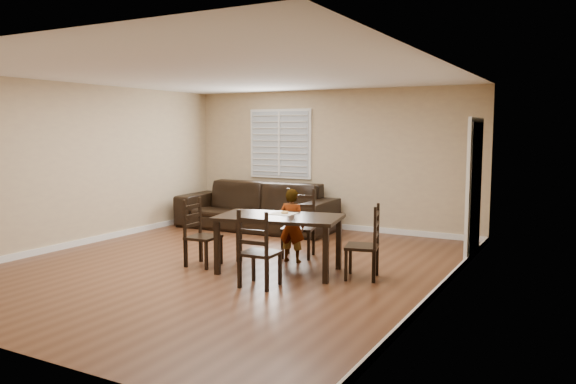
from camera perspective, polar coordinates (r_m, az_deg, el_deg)
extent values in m
plane|color=#58331E|center=(8.15, -6.09, -7.42)|extent=(7.00, 7.00, 0.00)
cube|color=tan|center=(10.99, 4.31, 3.29)|extent=(6.00, 0.04, 2.70)
cube|color=tan|center=(9.96, -20.52, 2.58)|extent=(0.04, 7.00, 2.70)
cube|color=tan|center=(6.70, 15.36, 1.09)|extent=(0.04, 7.00, 2.70)
cube|color=white|center=(7.95, -6.32, 11.82)|extent=(6.00, 7.00, 0.04)
cube|color=white|center=(11.43, -0.83, 4.93)|extent=(1.40, 0.08, 1.40)
cube|color=white|center=(8.88, 18.41, 0.14)|extent=(0.06, 0.94, 2.05)
cylinder|color=#332114|center=(8.60, 17.84, -0.54)|extent=(0.06, 0.06, 0.02)
cube|color=white|center=(11.12, 4.22, -3.42)|extent=(6.00, 0.03, 0.10)
cube|color=white|center=(10.11, -20.17, -4.79)|extent=(0.03, 7.00, 0.10)
cube|color=white|center=(6.94, 14.92, -9.66)|extent=(0.03, 7.00, 0.10)
cube|color=black|center=(7.62, -0.92, -2.59)|extent=(1.81, 1.24, 0.05)
cube|color=black|center=(7.60, -7.21, -5.63)|extent=(0.08, 0.08, 0.73)
cube|color=black|center=(7.12, 3.86, -6.41)|extent=(0.08, 0.08, 0.73)
cube|color=black|center=(8.30, -4.99, -4.59)|extent=(0.08, 0.08, 0.73)
cube|color=black|center=(7.86, 5.18, -5.21)|extent=(0.08, 0.08, 0.73)
cube|color=black|center=(8.54, 1.05, -3.71)|extent=(0.56, 0.54, 0.04)
cube|color=black|center=(8.72, 1.34, -3.03)|extent=(0.46, 0.16, 1.03)
cube|color=black|center=(8.46, -0.56, -5.42)|extent=(0.05, 0.05, 0.42)
cube|color=black|center=(8.37, 2.12, -5.55)|extent=(0.05, 0.05, 0.42)
cube|color=black|center=(8.81, 0.04, -4.94)|extent=(0.05, 0.05, 0.42)
cube|color=black|center=(8.73, 2.61, -5.06)|extent=(0.05, 0.05, 0.42)
cube|color=black|center=(6.98, -2.87, -6.23)|extent=(0.46, 0.43, 0.04)
cube|color=black|center=(6.81, -3.62, -5.97)|extent=(0.44, 0.06, 0.97)
cube|color=black|center=(7.10, -0.82, -7.82)|extent=(0.04, 0.04, 0.40)
cube|color=black|center=(7.27, -3.52, -7.49)|extent=(0.04, 0.04, 0.40)
cube|color=black|center=(6.79, -2.15, -8.47)|extent=(0.04, 0.04, 0.40)
cube|color=black|center=(6.97, -4.94, -8.10)|extent=(0.04, 0.04, 0.40)
cube|color=black|center=(8.10, -8.60, -4.57)|extent=(0.42, 0.45, 0.04)
cube|color=black|center=(8.19, -9.66, -3.99)|extent=(0.06, 0.43, 0.96)
cube|color=black|center=(7.90, -8.30, -6.44)|extent=(0.04, 0.04, 0.39)
cube|color=black|center=(8.20, -6.83, -5.94)|extent=(0.04, 0.04, 0.39)
cube|color=black|center=(8.09, -10.34, -6.17)|extent=(0.04, 0.04, 0.39)
cube|color=black|center=(8.39, -8.82, -5.69)|extent=(0.04, 0.04, 0.39)
cube|color=black|center=(7.41, 7.51, -5.53)|extent=(0.50, 0.52, 0.04)
cube|color=black|center=(7.37, 8.95, -5.07)|extent=(0.14, 0.43, 0.97)
cube|color=black|center=(7.66, 6.36, -6.80)|extent=(0.05, 0.05, 0.40)
cube|color=black|center=(7.29, 5.92, -7.46)|extent=(0.05, 0.05, 0.40)
cube|color=black|center=(7.62, 8.99, -6.91)|extent=(0.05, 0.05, 0.40)
cube|color=black|center=(7.25, 8.68, -7.59)|extent=(0.05, 0.05, 0.40)
imported|color=gray|center=(8.22, 0.40, -3.42)|extent=(0.41, 0.29, 1.09)
cube|color=beige|center=(7.79, -0.49, -2.21)|extent=(0.34, 0.34, 0.00)
torus|color=gold|center=(7.78, -0.34, -2.08)|extent=(0.10, 0.10, 0.03)
torus|color=white|center=(7.78, -0.34, -2.00)|extent=(0.09, 0.09, 0.02)
imported|color=black|center=(10.95, -3.28, -1.44)|extent=(3.12, 1.30, 0.90)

